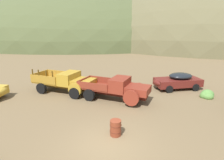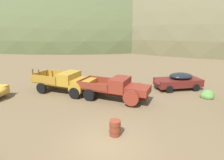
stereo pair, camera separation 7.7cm
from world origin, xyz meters
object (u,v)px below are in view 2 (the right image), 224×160
(truck_rust_red, at_px, (119,88))
(car_oxblood, at_px, (177,81))
(oil_drum_spare, at_px, (115,128))
(truck_mustard, at_px, (69,82))

(truck_rust_red, relative_size, car_oxblood, 1.25)
(oil_drum_spare, bearing_deg, truck_mustard, 126.44)
(truck_mustard, bearing_deg, oil_drum_spare, -37.66)
(truck_mustard, xyz_separation_m, car_oxblood, (9.96, 2.08, -0.18))
(truck_rust_red, xyz_separation_m, car_oxblood, (5.32, 3.46, -0.19))
(truck_mustard, bearing_deg, car_oxblood, 27.68)
(truck_rust_red, bearing_deg, truck_mustard, -178.56)
(truck_mustard, relative_size, oil_drum_spare, 6.82)
(truck_mustard, height_order, car_oxblood, truck_mustard)
(truck_rust_red, bearing_deg, car_oxblood, 51.18)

